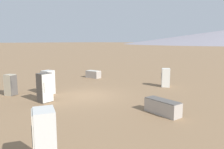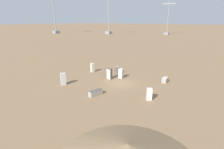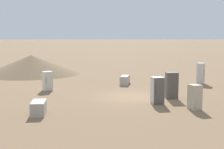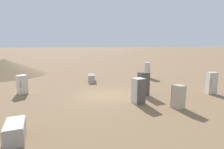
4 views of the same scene
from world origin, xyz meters
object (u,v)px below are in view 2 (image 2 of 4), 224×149
Objects in this scene: discarded_fridge_1 at (149,94)px; discarded_fridge_4 at (109,74)px; discarded_fridge_0 at (92,68)px; discarded_fridge_3 at (165,80)px; power_pylon_2 at (109,20)px; discarded_fridge_2 at (121,73)px; discarded_fridge_5 at (63,79)px; power_pylon_1 at (168,23)px; discarded_fridge_7 at (118,70)px; power_pylon_3 at (55,20)px; discarded_fridge_6 at (96,93)px.

discarded_fridge_1 is 0.84× the size of discarded_fridge_4.
discarded_fridge_0 is 5.51m from discarded_fridge_4.
discarded_fridge_3 is at bearing -156.20° from discarded_fridge_4.
power_pylon_2 reaches higher than discarded_fridge_2.
discarded_fridge_3 is 16.31m from discarded_fridge_5.
power_pylon_1 is 16.22× the size of discarded_fridge_3.
power_pylon_1 is at bearing -93.40° from discarded_fridge_7.
power_pylon_3 is 118.44m from discarded_fridge_7.
discarded_fridge_6 reaches higher than discarded_fridge_3.
discarded_fridge_4 is at bearing 3.57° from discarded_fridge_0.
discarded_fridge_1 is at bearing 0.06° from discarded_fridge_0.
discarded_fridge_0 is at bearing 147.55° from power_pylon_3.
discarded_fridge_4 is 1.24× the size of discarded_fridge_7.
power_pylon_2 is at bearing 138.66° from discarded_fridge_6.
discarded_fridge_0 is 1.16× the size of discarded_fridge_1.
discarded_fridge_3 is 9.23m from discarded_fridge_4.
discarded_fridge_0 is at bearing -18.77° from discarded_fridge_4.
power_pylon_1 is 113.57m from discarded_fridge_6.
discarded_fridge_2 is at bearing 116.13° from discarded_fridge_1.
power_pylon_1 is 112.47m from discarded_fridge_1.
power_pylon_2 is at bearing 27.92° from power_pylon_1.
power_pylon_2 is at bearing -152.08° from power_pylon_3.
discarded_fridge_4 is (8.19, 4.24, 0.53)m from discarded_fridge_3.
power_pylon_2 is 105.84m from discarded_fridge_4.
discarded_fridge_5 is 1.29× the size of discarded_fridge_7.
power_pylon_2 is 19.04× the size of discarded_fridge_2.
discarded_fridge_6 is (-105.11, 69.69, -9.97)m from power_pylon_3.
discarded_fridge_5 is (-1.25, 7.97, 0.06)m from discarded_fridge_0.
discarded_fridge_1 is 7.04m from discarded_fridge_6.
power_pylon_3 reaches higher than discarded_fridge_6.
discarded_fridge_6 is at bearing -90.13° from discarded_fridge_2.
power_pylon_1 reaches higher than discarded_fridge_5.
discarded_fridge_5 is at bearing 51.84° from discarded_fridge_7.
discarded_fridge_3 is at bearing 133.07° from power_pylon_2.
discarded_fridge_3 is at bearing 167.28° from discarded_fridge_7.
power_pylon_3 is 21.98× the size of discarded_fridge_1.
discarded_fridge_3 is (-73.45, 78.59, -9.63)m from power_pylon_2.
discarded_fridge_1 is at bearing 37.76° from discarded_fridge_6.
power_pylon_3 is at bearing 157.84° from discarded_fridge_6.
discarded_fridge_1 is at bearing 109.35° from power_pylon_1.
discarded_fridge_2 is (-6.57, -0.18, -0.03)m from discarded_fridge_0.
discarded_fridge_7 is at bearing 40.22° from discarded_fridge_0.
discarded_fridge_2 is 0.94× the size of discarded_fridge_4.
discarded_fridge_7 is (1.89, -1.66, -0.12)m from discarded_fridge_2.
discarded_fridge_4 is at bearing 128.24° from power_pylon_2.
discarded_fridge_1 is 0.81× the size of discarded_fridge_5.
discarded_fridge_7 is at bearing 128.33° from discarded_fridge_2.
discarded_fridge_4 is 0.96× the size of discarded_fridge_5.
discarded_fridge_4 reaches higher than discarded_fridge_1.
discarded_fridge_7 is at bearing 114.36° from discarded_fridge_1.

